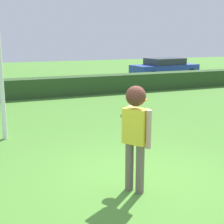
# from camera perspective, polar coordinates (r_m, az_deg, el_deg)

# --- Properties ---
(ground_plane) EXTENTS (60.00, 60.00, 0.00)m
(ground_plane) POSITION_cam_1_polar(r_m,az_deg,el_deg) (6.07, 4.27, -11.73)
(ground_plane) COLOR #48802F
(person) EXTENTS (0.57, 0.80, 1.78)m
(person) POSITION_cam_1_polar(r_m,az_deg,el_deg) (5.29, 4.13, -2.47)
(person) COLOR #6F5F55
(person) RESTS_ON ground
(frisbee) EXTENTS (0.24, 0.24, 0.02)m
(frisbee) POSITION_cam_1_polar(r_m,az_deg,el_deg) (6.00, 5.00, 2.14)
(frisbee) COLOR orange
(hedge_row) EXTENTS (24.44, 0.90, 0.81)m
(hedge_row) POSITION_cam_1_polar(r_m,az_deg,el_deg) (14.52, -12.01, 4.22)
(hedge_row) COLOR #2C4A23
(hedge_row) RESTS_ON ground
(parked_car_blue) EXTENTS (4.36, 2.18, 1.25)m
(parked_car_blue) POSITION_cam_1_polar(r_m,az_deg,el_deg) (20.91, 9.12, 7.69)
(parked_car_blue) COLOR #263FA5
(parked_car_blue) RESTS_ON ground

